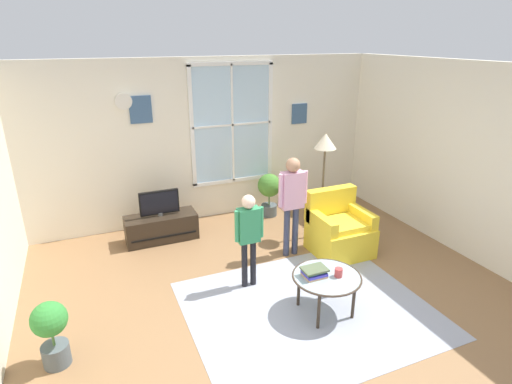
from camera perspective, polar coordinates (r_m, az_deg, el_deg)
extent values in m
cube|color=olive|center=(4.89, 4.40, -15.77)|extent=(6.25, 6.26, 0.02)
cube|color=silver|center=(6.81, -6.55, 7.05)|extent=(5.65, 0.12, 2.60)
cube|color=silver|center=(6.81, -3.32, 9.24)|extent=(1.34, 0.02, 1.90)
cube|color=white|center=(6.67, -3.43, 17.22)|extent=(1.40, 0.04, 0.06)
cube|color=white|center=(7.04, -3.11, 1.63)|extent=(1.40, 0.04, 0.06)
cube|color=white|center=(6.60, -8.80, 8.67)|extent=(0.06, 0.04, 1.90)
cube|color=white|center=(7.04, 1.94, 9.64)|extent=(0.06, 0.04, 1.90)
cube|color=white|center=(6.79, -3.26, 9.21)|extent=(0.03, 0.04, 1.90)
cube|color=white|center=(6.79, -3.26, 9.21)|extent=(1.34, 0.04, 0.03)
cube|color=#38567A|center=(6.41, -15.58, 10.85)|extent=(0.32, 0.03, 0.40)
cube|color=#38567A|center=(7.28, 5.98, 10.65)|extent=(0.28, 0.03, 0.34)
cylinder|color=silver|center=(6.35, -17.75, 11.78)|extent=(0.24, 0.04, 0.24)
cube|color=silver|center=(6.09, 29.70, 2.79)|extent=(0.12, 5.66, 2.60)
cube|color=#999EAD|center=(4.89, 7.17, -15.64)|extent=(2.64, 2.23, 0.01)
cube|color=#2D2319|center=(6.40, -12.87, -4.76)|extent=(1.05, 0.41, 0.39)
cube|color=black|center=(6.24, -12.46, -6.02)|extent=(0.94, 0.02, 0.02)
cylinder|color=#4C4C4C|center=(6.31, -13.03, -2.95)|extent=(0.08, 0.08, 0.05)
cube|color=black|center=(6.24, -13.16, -1.40)|extent=(0.58, 0.05, 0.36)
cube|color=black|center=(6.21, -13.11, -1.48)|extent=(0.54, 0.01, 0.32)
cube|color=yellow|center=(5.98, 11.47, -6.36)|extent=(0.76, 0.72, 0.42)
cube|color=yellow|center=(6.03, 10.18, -1.50)|extent=(0.76, 0.16, 0.45)
cube|color=yellow|center=(5.69, 9.01, -4.20)|extent=(0.12, 0.65, 0.20)
cube|color=yellow|center=(6.03, 14.21, -3.12)|extent=(0.12, 0.65, 0.20)
cube|color=yellow|center=(5.84, 11.92, -4.37)|extent=(0.61, 0.50, 0.08)
cylinder|color=#99B2B7|center=(4.64, 9.70, -11.39)|extent=(0.73, 0.73, 0.02)
torus|color=#3F3328|center=(4.64, 9.70, -11.39)|extent=(0.76, 0.76, 0.02)
cylinder|color=#33281E|center=(4.82, 5.89, -13.06)|extent=(0.04, 0.04, 0.44)
cylinder|color=#33281E|center=(5.01, 10.33, -11.84)|extent=(0.04, 0.04, 0.44)
cylinder|color=#33281E|center=(4.52, 8.62, -15.80)|extent=(0.04, 0.04, 0.44)
cylinder|color=#33281E|center=(4.72, 13.26, -14.33)|extent=(0.04, 0.04, 0.44)
cube|color=tan|center=(4.60, 8.00, -11.26)|extent=(0.24, 0.19, 0.02)
cube|color=#3F38C8|center=(4.59, 8.01, -10.98)|extent=(0.23, 0.19, 0.03)
cube|color=#46946F|center=(4.57, 8.03, -10.68)|extent=(0.23, 0.14, 0.03)
cube|color=#515E41|center=(4.56, 8.05, -10.44)|extent=(0.27, 0.19, 0.02)
cylinder|color=#BF3F3F|center=(4.62, 11.28, -10.79)|extent=(0.09, 0.09, 0.10)
cube|color=black|center=(4.71, 9.06, -10.54)|extent=(0.05, 0.14, 0.02)
cylinder|color=black|center=(5.08, -1.59, -9.93)|extent=(0.07, 0.07, 0.60)
cylinder|color=black|center=(5.12, -0.40, -9.69)|extent=(0.07, 0.07, 0.60)
cube|color=#338C59|center=(4.86, -1.03, -4.58)|extent=(0.26, 0.14, 0.43)
sphere|color=beige|center=(4.74, -1.05, -1.35)|extent=(0.16, 0.16, 0.16)
cylinder|color=#338C59|center=(4.78, -2.64, -4.74)|extent=(0.05, 0.05, 0.38)
cylinder|color=#338C59|center=(4.89, 0.72, -4.14)|extent=(0.05, 0.05, 0.38)
cylinder|color=#333851|center=(5.75, 4.23, -5.50)|extent=(0.09, 0.09, 0.71)
cylinder|color=#333851|center=(5.81, 5.41, -5.27)|extent=(0.09, 0.09, 0.71)
cube|color=#DB9EBC|center=(5.54, 5.01, 0.27)|extent=(0.31, 0.16, 0.50)
sphere|color=#A87A5B|center=(5.43, 5.12, 3.72)|extent=(0.19, 0.19, 0.19)
cylinder|color=#DB9EBC|center=(5.44, 3.43, 0.19)|extent=(0.06, 0.06, 0.45)
cylinder|color=#DB9EBC|center=(5.60, 6.74, 0.70)|extent=(0.06, 0.06, 0.45)
cylinder|color=#4C565B|center=(7.11, 1.80, -2.47)|extent=(0.27, 0.27, 0.19)
cylinder|color=#4C7238|center=(7.04, 1.82, -1.16)|extent=(0.02, 0.02, 0.16)
sphere|color=#478430|center=(6.94, 1.84, 0.93)|extent=(0.39, 0.39, 0.39)
cylinder|color=#4C565B|center=(4.54, -25.73, -19.46)|extent=(0.25, 0.25, 0.22)
cylinder|color=#4C7238|center=(4.44, -26.09, -17.74)|extent=(0.02, 0.02, 0.13)
sphere|color=#328435|center=(4.31, -26.57, -15.36)|extent=(0.32, 0.32, 0.32)
cylinder|color=black|center=(6.53, 8.77, -5.71)|extent=(0.26, 0.26, 0.03)
cylinder|color=brown|center=(6.26, 9.10, -0.13)|extent=(0.03, 0.03, 1.39)
cone|color=beige|center=(6.03, 9.53, 6.93)|extent=(0.32, 0.32, 0.22)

